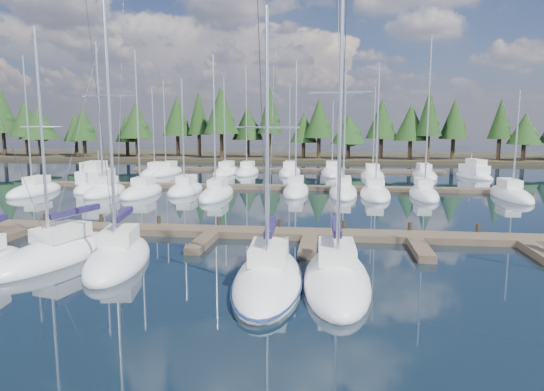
# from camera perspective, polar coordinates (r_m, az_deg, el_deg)

# --- Properties ---
(ground) EXTENTS (260.00, 260.00, 0.00)m
(ground) POSITION_cam_1_polar(r_m,az_deg,el_deg) (42.12, -2.77, -0.98)
(ground) COLOR black
(ground) RESTS_ON ground
(far_shore) EXTENTS (220.00, 30.00, 0.60)m
(far_shore) POSITION_cam_1_polar(r_m,az_deg,el_deg) (101.39, 3.21, 4.64)
(far_shore) COLOR #2E2819
(far_shore) RESTS_ON ground
(main_dock) EXTENTS (44.00, 6.13, 0.90)m
(main_dock) POSITION_cam_1_polar(r_m,az_deg,el_deg) (29.95, -7.03, -4.46)
(main_dock) COLOR brown
(main_dock) RESTS_ON ground
(back_docks) EXTENTS (50.00, 21.80, 0.40)m
(back_docks) POSITION_cam_1_polar(r_m,az_deg,el_deg) (61.30, 0.44, 2.14)
(back_docks) COLOR brown
(back_docks) RESTS_ON ground
(front_sailboat_2) EXTENTS (4.70, 8.96, 12.17)m
(front_sailboat_2) POSITION_cam_1_polar(r_m,az_deg,el_deg) (27.14, -23.97, -6.32)
(front_sailboat_2) COLOR silver
(front_sailboat_2) RESTS_ON ground
(front_sailboat_3) EXTENTS (4.15, 8.08, 14.76)m
(front_sailboat_3) POSITION_cam_1_polar(r_m,az_deg,el_deg) (25.24, -17.60, -6.99)
(front_sailboat_3) COLOR silver
(front_sailboat_3) RESTS_ON ground
(front_sailboat_4) EXTENTS (3.46, 9.15, 12.16)m
(front_sailboat_4) POSITION_cam_1_polar(r_m,az_deg,el_deg) (21.00, -0.44, -9.79)
(front_sailboat_4) COLOR silver
(front_sailboat_4) RESTS_ON ground
(front_sailboat_5) EXTENTS (3.13, 8.84, 14.65)m
(front_sailboat_5) POSITION_cam_1_polar(r_m,az_deg,el_deg) (21.26, 7.61, -9.57)
(front_sailboat_5) COLOR silver
(front_sailboat_5) RESTS_ON ground
(back_sailboat_rows) EXTENTS (48.75, 33.20, 15.67)m
(back_sailboat_rows) POSITION_cam_1_polar(r_m,az_deg,el_deg) (56.98, -0.07, 1.74)
(back_sailboat_rows) COLOR silver
(back_sailboat_rows) RESTS_ON ground
(motor_yacht_left) EXTENTS (4.40, 10.01, 4.85)m
(motor_yacht_left) POSITION_cam_1_polar(r_m,az_deg,el_deg) (55.28, -19.95, 1.31)
(motor_yacht_left) COLOR silver
(motor_yacht_left) RESTS_ON ground
(motor_yacht_right) EXTENTS (4.56, 8.33, 3.95)m
(motor_yacht_right) POSITION_cam_1_polar(r_m,az_deg,el_deg) (68.30, 22.66, 2.34)
(motor_yacht_right) COLOR silver
(motor_yacht_right) RESTS_ON ground
(tree_line) EXTENTS (185.97, 11.41, 13.47)m
(tree_line) POSITION_cam_1_polar(r_m,az_deg,el_deg) (91.43, 2.14, 8.65)
(tree_line) COLOR black
(tree_line) RESTS_ON far_shore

